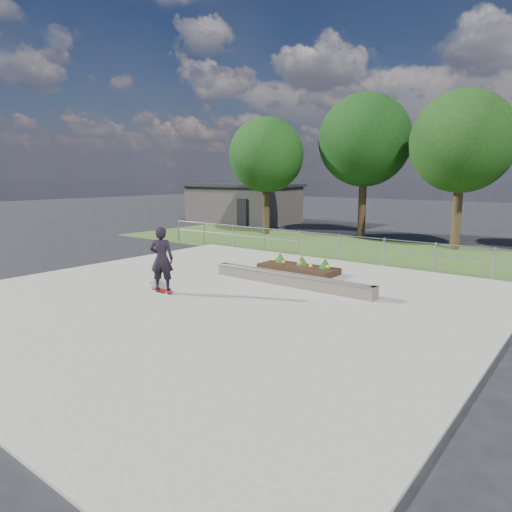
{
  "coord_description": "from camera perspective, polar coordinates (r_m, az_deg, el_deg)",
  "views": [
    {
      "loc": [
        9.05,
        -9.81,
        3.64
      ],
      "look_at": [
        0.2,
        1.5,
        1.1
      ],
      "focal_mm": 32.0,
      "sensor_mm": 36.0,
      "label": 1
    }
  ],
  "objects": [
    {
      "name": "skateboarder",
      "position": [
        14.25,
        -11.72,
        -0.35
      ],
      "size": [
        0.86,
        0.78,
        2.06
      ],
      "color": "white",
      "rests_on": "concrete_slab"
    },
    {
      "name": "grind_ledge",
      "position": [
        15.06,
        4.23,
        -2.95
      ],
      "size": [
        6.0,
        0.44,
        0.43
      ],
      "color": "brown",
      "rests_on": "concrete_slab"
    },
    {
      "name": "planter_bed",
      "position": [
        17.19,
        5.38,
        -1.41
      ],
      "size": [
        3.0,
        1.2,
        0.61
      ],
      "color": "black",
      "rests_on": "concrete_slab"
    },
    {
      "name": "grass_verge",
      "position": [
        22.98,
        14.35,
        0.62
      ],
      "size": [
        30.0,
        8.0,
        0.02
      ],
      "primitive_type": "cube",
      "color": "#365522",
      "rests_on": "ground"
    },
    {
      "name": "tree_far_left",
      "position": [
        28.5,
        1.29,
        12.46
      ],
      "size": [
        4.55,
        4.55,
        7.15
      ],
      "color": "black",
      "rests_on": "ground"
    },
    {
      "name": "tree_mid_left",
      "position": [
        27.44,
        13.44,
        13.87
      ],
      "size": [
        5.25,
        5.25,
        8.25
      ],
      "color": "#301C13",
      "rests_on": "ground"
    },
    {
      "name": "fence",
      "position": [
        19.74,
        10.33,
        1.5
      ],
      "size": [
        20.06,
        0.06,
        1.2
      ],
      "color": "gray",
      "rests_on": "ground"
    },
    {
      "name": "tree_mid_right",
      "position": [
        24.62,
        24.38,
        12.86
      ],
      "size": [
        4.9,
        4.9,
        7.7
      ],
      "color": "#342315",
      "rests_on": "ground"
    },
    {
      "name": "ground",
      "position": [
        13.83,
        -4.5,
        -5.26
      ],
      "size": [
        120.0,
        120.0,
        0.0
      ],
      "primitive_type": "plane",
      "color": "black",
      "rests_on": "ground"
    },
    {
      "name": "concrete_slab",
      "position": [
        13.82,
        -4.51,
        -5.14
      ],
      "size": [
        15.0,
        15.0,
        0.06
      ],
      "primitive_type": "cube",
      "color": "gray",
      "rests_on": "ground"
    },
    {
      "name": "building",
      "position": [
        36.18,
        -1.62,
        6.64
      ],
      "size": [
        8.4,
        5.4,
        3.0
      ],
      "color": "#322F2D",
      "rests_on": "ground"
    }
  ]
}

